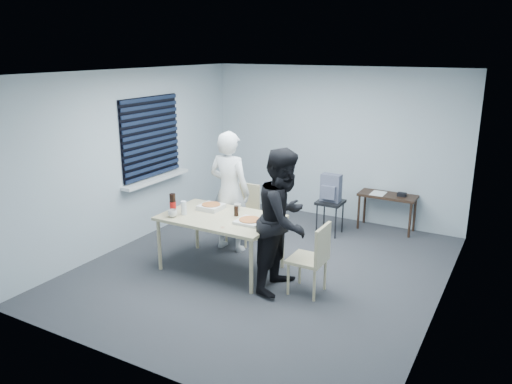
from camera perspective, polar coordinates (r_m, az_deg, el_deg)
The scene contains 19 objects.
room at distance 7.95m, azimuth -11.73°, elevation 5.37°, with size 5.00×5.00×5.00m.
dining_table at distance 6.62m, azimuth -4.05°, elevation -3.26°, with size 1.54×0.97×0.75m.
chair_far at distance 7.64m, azimuth -1.35°, elevation -1.93°, with size 0.42×0.42×0.89m.
chair_right at distance 6.04m, azimuth 6.66°, elevation -7.12°, with size 0.42×0.42×0.89m.
person_white at distance 7.21m, azimuth -3.05°, elevation 0.04°, with size 0.65×0.42×1.77m, color silver.
person_black at distance 6.04m, azimuth 3.21°, elevation -3.23°, with size 0.86×0.47×1.77m, color black.
side_table at distance 8.35m, azimuth 14.79°, elevation -0.79°, with size 0.91×0.40×0.61m.
stool at distance 8.01m, azimuth 8.47°, elevation -1.76°, with size 0.40×0.40×0.55m.
backpack at distance 7.91m, azimuth 8.54°, elevation 0.43°, with size 0.31×0.23×0.44m.
pizza_box_a at distance 6.88m, azimuth -5.15°, elevation -1.68°, with size 0.30×0.30×0.07m.
pizza_box_b at distance 6.35m, azimuth -0.70°, elevation -3.33°, with size 0.33×0.33×0.05m.
mug_a at distance 6.63m, azimuth -9.51°, elevation -2.43°, with size 0.12×0.12×0.10m, color silver.
mug_b at distance 6.81m, azimuth -2.12°, elevation -1.73°, with size 0.10×0.10×0.09m, color silver.
cola_glass at distance 6.59m, azimuth -2.27°, elevation -2.18°, with size 0.06×0.06×0.14m, color black.
soda_bottle at distance 6.75m, azimuth -9.49°, elevation -1.36°, with size 0.09×0.09×0.27m.
plastic_cups at distance 6.69m, azimuth -8.26°, elevation -1.81°, with size 0.08×0.08×0.18m, color silver.
rubber_band at distance 6.20m, azimuth -3.85°, elevation -4.05°, with size 0.05×0.05×0.00m, color red.
papers at distance 8.33m, azimuth 13.79°, elevation -0.15°, with size 0.22×0.30×0.01m, color white.
black_box at distance 8.27m, azimuth 16.32°, elevation -0.28°, with size 0.13×0.10×0.06m, color black.
Camera 1 is at (2.94, -5.49, 2.90)m, focal length 35.00 mm.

